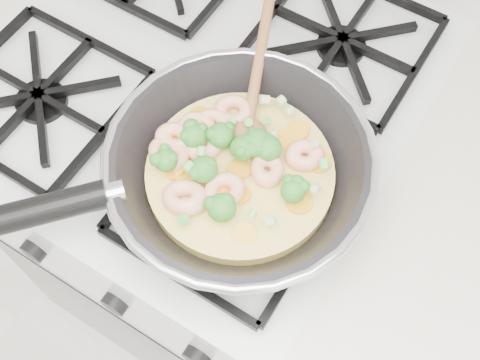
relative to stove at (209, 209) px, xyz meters
The scene contains 2 objects.
stove is the anchor object (origin of this frame).
skillet 0.53m from the stove, 41.05° to the right, with size 0.40×0.55×0.10m.
Camera 1 is at (0.33, 1.29, 1.58)m, focal length 45.51 mm.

